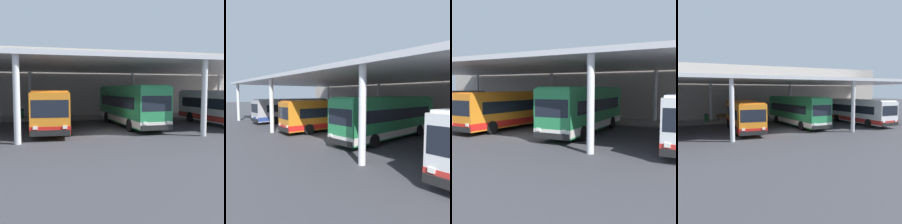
% 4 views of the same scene
% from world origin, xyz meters
% --- Properties ---
extents(ground_plane, '(200.00, 200.00, 0.00)m').
position_xyz_m(ground_plane, '(0.00, 0.00, 0.00)').
color(ground_plane, '#3D3D42').
extents(platform_kerb, '(42.00, 4.50, 0.18)m').
position_xyz_m(platform_kerb, '(0.00, 11.75, 0.09)').
color(platform_kerb, gray).
rests_on(platform_kerb, ground).
extents(station_building_facade, '(48.00, 1.60, 8.19)m').
position_xyz_m(station_building_facade, '(0.00, 15.00, 4.10)').
color(station_building_facade, '#ADA399').
rests_on(station_building_facade, ground).
extents(canopy_shelter, '(40.00, 17.00, 5.55)m').
position_xyz_m(canopy_shelter, '(0.00, 5.50, 5.31)').
color(canopy_shelter, silver).
rests_on(canopy_shelter, ground).
extents(bus_nearest_bay, '(2.82, 10.56, 3.17)m').
position_xyz_m(bus_nearest_bay, '(-13.05, 3.20, 1.66)').
color(bus_nearest_bay, '#B7B7BC').
rests_on(bus_nearest_bay, ground).
extents(bus_second_bay, '(3.13, 10.65, 3.17)m').
position_xyz_m(bus_second_bay, '(-3.97, 3.02, 1.66)').
color(bus_second_bay, orange).
rests_on(bus_second_bay, ground).
extents(bus_middle_bay, '(3.12, 11.44, 3.57)m').
position_xyz_m(bus_middle_bay, '(2.80, 4.09, 1.84)').
color(bus_middle_bay, '#28844C').
rests_on(bus_middle_bay, ground).
extents(bench_waiting, '(1.80, 0.45, 0.92)m').
position_xyz_m(bench_waiting, '(-4.77, 11.82, 0.66)').
color(bench_waiting, brown).
rests_on(bench_waiting, platform_kerb).
extents(trash_bin, '(0.52, 0.52, 0.98)m').
position_xyz_m(trash_bin, '(-7.01, 11.63, 0.68)').
color(trash_bin, '#236638').
rests_on(trash_bin, platform_kerb).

